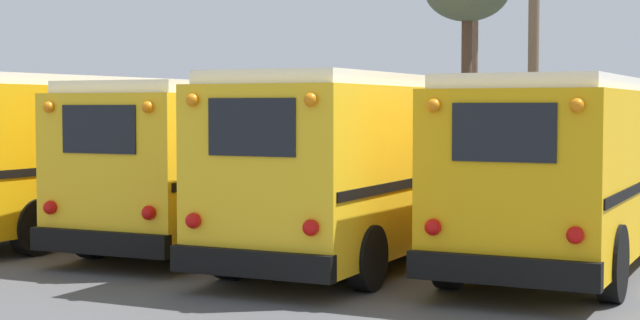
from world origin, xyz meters
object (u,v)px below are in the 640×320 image
school_bus_1 (251,155)px  school_bus_3 (580,162)px  school_bus_0 (125,147)px  utility_pole (534,49)px  school_bus_2 (384,158)px

school_bus_1 → school_bus_3: bearing=0.8°
school_bus_0 → school_bus_3: bearing=0.1°
school_bus_3 → utility_pole: utility_pole is taller
school_bus_0 → utility_pole: 13.32m
utility_pole → school_bus_2: bearing=-85.8°
school_bus_3 → school_bus_2: bearing=-165.3°
school_bus_3 → school_bus_0: bearing=-179.9°
school_bus_0 → utility_pole: size_ratio=1.29×
school_bus_0 → school_bus_3: (9.66, 0.02, -0.07)m
utility_pole → school_bus_0: bearing=-115.0°
school_bus_3 → school_bus_1: bearing=-179.2°
school_bus_1 → school_bus_3: size_ratio=1.03×
school_bus_2 → utility_pole: utility_pole is taller
school_bus_0 → school_bus_1: size_ratio=1.07×
school_bus_0 → utility_pole: bearing=65.0°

